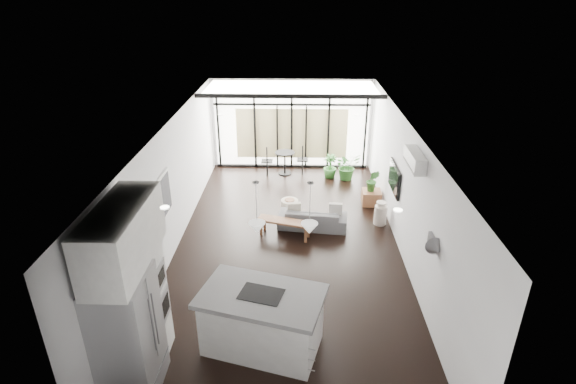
{
  "coord_description": "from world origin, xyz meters",
  "views": [
    {
      "loc": [
        0.22,
        -8.62,
        5.43
      ],
      "look_at": [
        0.0,
        0.3,
        1.25
      ],
      "focal_mm": 28.0,
      "sensor_mm": 36.0,
      "label": 1
    }
  ],
  "objects_px": {
    "pouf": "(290,206)",
    "milk_can": "(381,213)",
    "tv": "(395,178)",
    "fridge": "(128,335)",
    "console_bench": "(285,228)",
    "sofa": "(313,215)",
    "island": "(262,321)"
  },
  "relations": [
    {
      "from": "island",
      "to": "tv",
      "type": "height_order",
      "value": "tv"
    },
    {
      "from": "fridge",
      "to": "milk_can",
      "type": "height_order",
      "value": "fridge"
    },
    {
      "from": "fridge",
      "to": "milk_can",
      "type": "xyz_separation_m",
      "value": [
        4.39,
        5.02,
        -0.66
      ]
    },
    {
      "from": "console_bench",
      "to": "milk_can",
      "type": "distance_m",
      "value": 2.42
    },
    {
      "from": "milk_can",
      "to": "sofa",
      "type": "bearing_deg",
      "value": -173.24
    },
    {
      "from": "fridge",
      "to": "console_bench",
      "type": "relative_size",
      "value": 1.5
    },
    {
      "from": "pouf",
      "to": "fridge",
      "type": "bearing_deg",
      "value": -111.12
    },
    {
      "from": "island",
      "to": "pouf",
      "type": "height_order",
      "value": "island"
    },
    {
      "from": "pouf",
      "to": "tv",
      "type": "xyz_separation_m",
      "value": [
        2.45,
        -0.71,
        1.12
      ]
    },
    {
      "from": "milk_can",
      "to": "tv",
      "type": "xyz_separation_m",
      "value": [
        0.21,
        -0.17,
        1.0
      ]
    },
    {
      "from": "fridge",
      "to": "tv",
      "type": "xyz_separation_m",
      "value": [
        4.6,
        4.85,
        0.34
      ]
    },
    {
      "from": "console_bench",
      "to": "tv",
      "type": "xyz_separation_m",
      "value": [
        2.54,
        0.47,
        1.09
      ]
    },
    {
      "from": "console_bench",
      "to": "pouf",
      "type": "xyz_separation_m",
      "value": [
        0.09,
        1.18,
        -0.03
      ]
    },
    {
      "from": "milk_can",
      "to": "fridge",
      "type": "bearing_deg",
      "value": -131.16
    },
    {
      "from": "milk_can",
      "to": "console_bench",
      "type": "bearing_deg",
      "value": -164.61
    },
    {
      "from": "sofa",
      "to": "milk_can",
      "type": "xyz_separation_m",
      "value": [
        1.67,
        0.2,
        -0.02
      ]
    },
    {
      "from": "tv",
      "to": "milk_can",
      "type": "bearing_deg",
      "value": 140.82
    },
    {
      "from": "pouf",
      "to": "island",
      "type": "bearing_deg",
      "value": -94.11
    },
    {
      "from": "console_bench",
      "to": "milk_can",
      "type": "xyz_separation_m",
      "value": [
        2.33,
        0.64,
        0.1
      ]
    },
    {
      "from": "island",
      "to": "console_bench",
      "type": "bearing_deg",
      "value": 101.58
    },
    {
      "from": "sofa",
      "to": "pouf",
      "type": "relative_size",
      "value": 3.7
    },
    {
      "from": "tv",
      "to": "sofa",
      "type": "bearing_deg",
      "value": -179.19
    },
    {
      "from": "pouf",
      "to": "milk_can",
      "type": "bearing_deg",
      "value": -13.45
    },
    {
      "from": "island",
      "to": "pouf",
      "type": "distance_m",
      "value": 4.75
    },
    {
      "from": "sofa",
      "to": "pouf",
      "type": "bearing_deg",
      "value": -45.1
    },
    {
      "from": "tv",
      "to": "island",
      "type": "bearing_deg",
      "value": -124.82
    },
    {
      "from": "sofa",
      "to": "tv",
      "type": "relative_size",
      "value": 1.51
    },
    {
      "from": "console_bench",
      "to": "pouf",
      "type": "height_order",
      "value": "console_bench"
    },
    {
      "from": "pouf",
      "to": "milk_can",
      "type": "distance_m",
      "value": 2.31
    },
    {
      "from": "island",
      "to": "fridge",
      "type": "xyz_separation_m",
      "value": [
        -1.81,
        -0.83,
        0.44
      ]
    },
    {
      "from": "sofa",
      "to": "pouf",
      "type": "xyz_separation_m",
      "value": [
        -0.57,
        0.73,
        -0.14
      ]
    },
    {
      "from": "milk_can",
      "to": "tv",
      "type": "bearing_deg",
      "value": -39.18
    }
  ]
}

